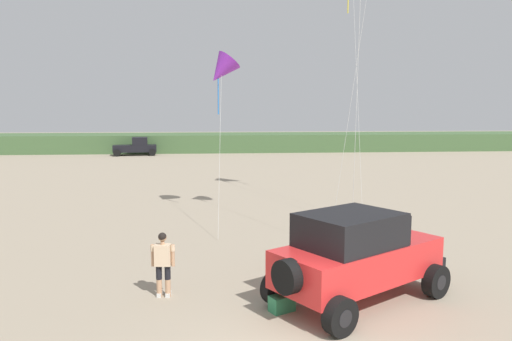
{
  "coord_description": "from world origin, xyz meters",
  "views": [
    {
      "loc": [
        -1.57,
        -8.17,
        4.64
      ],
      "look_at": [
        -0.4,
        4.34,
        3.13
      ],
      "focal_mm": 33.64,
      "sensor_mm": 36.0,
      "label": 1
    }
  ],
  "objects_px": {
    "distant_pickup": "(136,147)",
    "kite_black_sled": "(221,70)",
    "cooler_box": "(282,303)",
    "person_watching": "(163,261)",
    "jeep": "(357,254)"
  },
  "relations": [
    {
      "from": "distant_pickup",
      "to": "cooler_box",
      "type": "bearing_deg",
      "value": -77.03
    },
    {
      "from": "distant_pickup",
      "to": "kite_black_sled",
      "type": "distance_m",
      "value": 33.55
    },
    {
      "from": "cooler_box",
      "to": "distant_pickup",
      "type": "xyz_separation_m",
      "value": [
        -9.83,
        42.67,
        0.75
      ]
    },
    {
      "from": "person_watching",
      "to": "cooler_box",
      "type": "relative_size",
      "value": 2.98
    },
    {
      "from": "distant_pickup",
      "to": "kite_black_sled",
      "type": "relative_size",
      "value": 0.66
    },
    {
      "from": "cooler_box",
      "to": "kite_black_sled",
      "type": "bearing_deg",
      "value": 70.04
    },
    {
      "from": "person_watching",
      "to": "distant_pickup",
      "type": "height_order",
      "value": "distant_pickup"
    },
    {
      "from": "jeep",
      "to": "cooler_box",
      "type": "bearing_deg",
      "value": -167.72
    },
    {
      "from": "jeep",
      "to": "distant_pickup",
      "type": "xyz_separation_m",
      "value": [
        -11.74,
        42.26,
        -0.26
      ]
    },
    {
      "from": "kite_black_sled",
      "to": "person_watching",
      "type": "bearing_deg",
      "value": -100.2
    },
    {
      "from": "jeep",
      "to": "cooler_box",
      "type": "height_order",
      "value": "jeep"
    },
    {
      "from": "jeep",
      "to": "distant_pickup",
      "type": "distance_m",
      "value": 43.86
    },
    {
      "from": "jeep",
      "to": "distant_pickup",
      "type": "relative_size",
      "value": 1.04
    },
    {
      "from": "person_watching",
      "to": "distant_pickup",
      "type": "relative_size",
      "value": 0.35
    },
    {
      "from": "distant_pickup",
      "to": "kite_black_sled",
      "type": "xyz_separation_m",
      "value": [
        8.69,
        -31.93,
        5.56
      ]
    }
  ]
}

